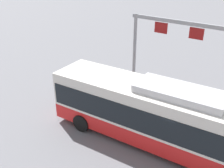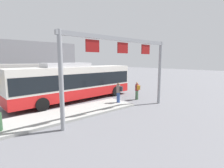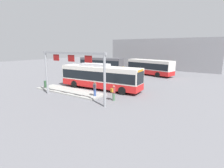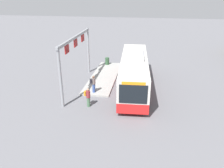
# 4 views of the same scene
# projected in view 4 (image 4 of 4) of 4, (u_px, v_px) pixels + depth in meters

# --- Properties ---
(ground_plane) EXTENTS (120.00, 120.00, 0.00)m
(ground_plane) POSITION_uv_depth(u_px,v_px,m) (133.00, 88.00, 22.60)
(ground_plane) COLOR slate
(platform_curb) EXTENTS (10.00, 2.80, 0.16)m
(platform_curb) POSITION_uv_depth(u_px,v_px,m) (104.00, 77.00, 25.25)
(platform_curb) COLOR #9E9E99
(platform_curb) RESTS_ON ground
(bus_main) EXTENTS (11.77, 3.24, 3.46)m
(bus_main) POSITION_uv_depth(u_px,v_px,m) (134.00, 71.00, 21.90)
(bus_main) COLOR red
(bus_main) RESTS_ON ground
(person_boarding) EXTENTS (0.45, 0.59, 1.67)m
(person_boarding) POSITION_uv_depth(u_px,v_px,m) (88.00, 97.00, 18.69)
(person_boarding) COLOR #476B4C
(person_boarding) RESTS_ON ground
(person_waiting_near) EXTENTS (0.52, 0.60, 1.67)m
(person_waiting_near) POSITION_uv_depth(u_px,v_px,m) (93.00, 84.00, 20.90)
(person_waiting_near) COLOR #334C8C
(person_waiting_near) RESTS_ON platform_curb
(platform_sign_gantry) EXTENTS (9.10, 0.24, 5.20)m
(platform_sign_gantry) POSITION_uv_depth(u_px,v_px,m) (76.00, 51.00, 21.48)
(platform_sign_gantry) COLOR gray
(platform_sign_gantry) RESTS_ON ground
(trash_bin) EXTENTS (0.52, 0.52, 0.90)m
(trash_bin) POSITION_uv_depth(u_px,v_px,m) (107.00, 61.00, 28.89)
(trash_bin) COLOR #2D5133
(trash_bin) RESTS_ON platform_curb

